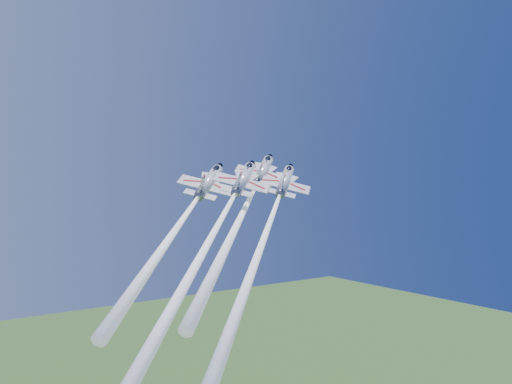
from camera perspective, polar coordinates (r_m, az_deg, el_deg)
jet_lead at (r=91.05m, az=-1.31°, el=-2.04°), size 29.22×35.00×40.24m
jet_left at (r=91.28m, az=-7.50°, el=-2.97°), size 28.86×34.15×37.66m
jet_right at (r=83.56m, az=0.85°, el=-4.51°), size 31.27×38.09×46.35m
jet_slot at (r=77.19m, az=-4.66°, el=-4.82°), size 31.65×38.60×47.12m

